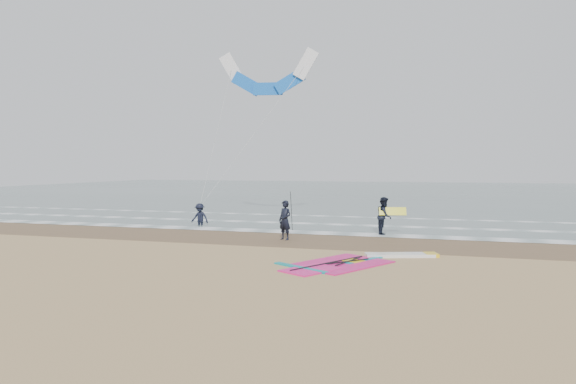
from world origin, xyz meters
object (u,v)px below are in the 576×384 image
(person_walking, at_px, (384,216))
(surf_kite, at_px, (268,78))
(windsurf_rig, at_px, (359,261))
(person_standing, at_px, (285,220))
(person_wading, at_px, (200,211))

(person_walking, distance_m, surf_kite, 11.95)
(windsurf_rig, height_order, person_standing, person_standing)
(surf_kite, bearing_deg, windsurf_rig, -58.79)
(surf_kite, bearing_deg, person_walking, -33.03)
(surf_kite, bearing_deg, person_wading, -123.00)
(windsurf_rig, bearing_deg, person_wading, 140.72)
(person_wading, bearing_deg, windsurf_rig, -34.33)
(person_wading, bearing_deg, person_standing, -27.48)
(person_standing, relative_size, person_walking, 0.98)
(person_wading, distance_m, surf_kite, 9.27)
(person_wading, height_order, surf_kite, surf_kite)
(person_standing, bearing_deg, windsurf_rig, -22.71)
(person_walking, bearing_deg, person_wading, 85.94)
(person_walking, bearing_deg, windsurf_rig, 179.84)
(person_wading, xyz_separation_m, surf_kite, (2.64, 4.06, 7.90))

